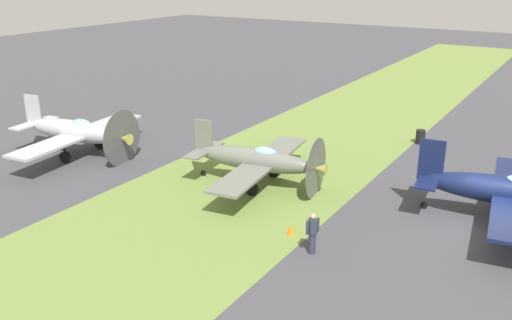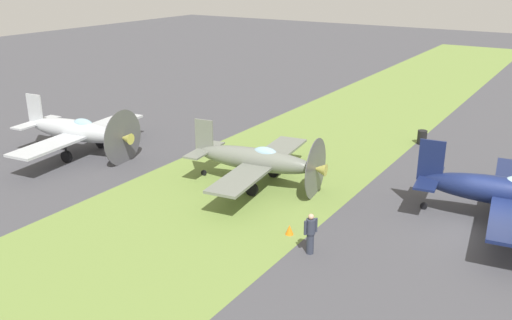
% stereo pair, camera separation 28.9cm
% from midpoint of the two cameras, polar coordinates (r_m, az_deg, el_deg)
% --- Properties ---
extents(ground_plane, '(160.00, 160.00, 0.00)m').
position_cam_midpoint_polar(ground_plane, '(25.76, 22.78, -7.14)').
color(ground_plane, '#424247').
extents(grass_verge, '(120.00, 11.00, 0.01)m').
position_cam_midpoint_polar(grass_verge, '(29.54, -0.13, -2.10)').
color(grass_verge, olive).
rests_on(grass_verge, ground).
extents(airplane_lead, '(10.14, 8.06, 3.59)m').
position_cam_midpoint_polar(airplane_lead, '(26.65, 25.01, -3.03)').
color(airplane_lead, '#141E47').
rests_on(airplane_lead, ground).
extents(airplane_wingman, '(9.40, 7.47, 3.33)m').
position_cam_midpoint_polar(airplane_wingman, '(28.43, 0.44, 0.02)').
color(airplane_wingman, slate).
rests_on(airplane_wingman, ground).
extents(airplane_trail, '(10.02, 7.95, 3.55)m').
position_cam_midpoint_polar(airplane_trail, '(34.80, -17.77, 2.91)').
color(airplane_trail, '#B2B7BC').
rests_on(airplane_trail, ground).
extents(ground_crew_mechanic, '(0.57, 0.38, 1.73)m').
position_cam_midpoint_polar(ground_crew_mechanic, '(22.06, 6.05, -7.52)').
color(ground_crew_mechanic, '#2D3342').
rests_on(ground_crew_mechanic, ground).
extents(fuel_drum, '(0.60, 0.60, 0.90)m').
position_cam_midpoint_polar(fuel_drum, '(37.00, 17.06, 2.27)').
color(fuel_drum, black).
rests_on(fuel_drum, ground).
extents(runway_marker_cone, '(0.36, 0.36, 0.44)m').
position_cam_midpoint_polar(runway_marker_cone, '(23.76, 3.84, -7.23)').
color(runway_marker_cone, orange).
rests_on(runway_marker_cone, ground).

